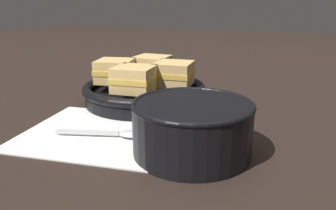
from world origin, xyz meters
name	(u,v)px	position (x,y,z in m)	size (l,w,h in m)	color
ground_plane	(158,125)	(0.00, 0.00, 0.00)	(4.00, 4.00, 0.00)	black
napkin	(104,132)	(-0.06, -0.07, 0.00)	(0.29, 0.26, 0.00)	white
soup_bowl	(192,125)	(0.09, -0.08, 0.04)	(0.17, 0.17, 0.08)	black
spoon	(121,133)	(-0.02, -0.08, 0.01)	(0.14, 0.07, 0.01)	silver
skillet	(144,93)	(-0.09, 0.10, 0.02)	(0.32, 0.27, 0.04)	black
sandwich_near_left	(134,79)	(-0.07, 0.04, 0.06)	(0.09, 0.09, 0.05)	#DBB26B
sandwich_near_right	(174,74)	(-0.03, 0.12, 0.06)	(0.08, 0.08, 0.05)	#DBB26B
sandwich_far_left	(152,67)	(-0.10, 0.16, 0.06)	(0.08, 0.08, 0.05)	#DBB26B
sandwich_far_right	(115,71)	(-0.15, 0.09, 0.06)	(0.09, 0.09, 0.05)	#DBB26B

